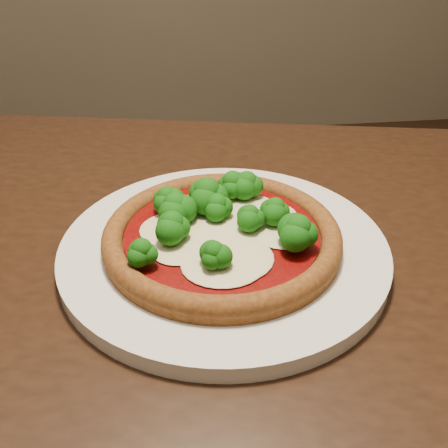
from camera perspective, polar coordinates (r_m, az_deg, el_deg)
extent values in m
cube|color=black|center=(0.57, -1.85, -4.38)|extent=(1.44, 1.03, 0.04)
cylinder|color=silver|center=(0.55, 0.00, -2.73)|extent=(0.35, 0.35, 0.02)
cylinder|color=brown|center=(0.53, -0.23, -1.71)|extent=(0.25, 0.25, 0.01)
torus|color=brown|center=(0.53, -0.23, -1.09)|extent=(0.25, 0.25, 0.02)
cylinder|color=#700605|center=(0.53, -0.23, -1.04)|extent=(0.21, 0.21, 0.00)
ellipsoid|color=beige|center=(0.48, -0.07, -4.58)|extent=(0.08, 0.07, 0.01)
ellipsoid|color=beige|center=(0.57, -2.63, 1.87)|extent=(0.07, 0.07, 0.01)
ellipsoid|color=beige|center=(0.57, 2.82, 1.92)|extent=(0.07, 0.06, 0.01)
ellipsoid|color=beige|center=(0.50, -5.14, -3.05)|extent=(0.06, 0.05, 0.00)
ellipsoid|color=beige|center=(0.58, -5.43, 2.18)|extent=(0.05, 0.05, 0.00)
ellipsoid|color=beige|center=(0.56, 5.59, 1.14)|extent=(0.05, 0.05, 0.00)
ellipsoid|color=beige|center=(0.53, 6.91, -1.01)|extent=(0.07, 0.06, 0.01)
ellipsoid|color=beige|center=(0.53, -1.23, -0.73)|extent=(0.10, 0.09, 0.01)
ellipsoid|color=beige|center=(0.53, -5.42, -0.53)|extent=(0.08, 0.07, 0.01)
ellipsoid|color=beige|center=(0.49, 0.46, -3.90)|extent=(0.09, 0.08, 0.01)
ellipsoid|color=#187312|center=(0.55, -1.95, 3.57)|extent=(0.05, 0.05, 0.04)
ellipsoid|color=#187312|center=(0.47, -1.12, -3.35)|extent=(0.03, 0.03, 0.03)
ellipsoid|color=#187312|center=(0.55, -6.56, 2.97)|extent=(0.04, 0.04, 0.03)
ellipsoid|color=#187312|center=(0.53, 5.85, 1.73)|extent=(0.04, 0.04, 0.03)
ellipsoid|color=#187312|center=(0.58, 2.64, 4.71)|extent=(0.04, 0.04, 0.03)
ellipsoid|color=#187312|center=(0.50, -5.95, -0.07)|extent=(0.04, 0.04, 0.04)
ellipsoid|color=#187312|center=(0.53, -5.59, 1.98)|extent=(0.05, 0.05, 0.04)
ellipsoid|color=#187312|center=(0.50, 8.45, -0.63)|extent=(0.05, 0.05, 0.04)
ellipsoid|color=#187312|center=(0.48, -9.38, -3.00)|extent=(0.04, 0.04, 0.03)
ellipsoid|color=#187312|center=(0.58, 1.00, 4.75)|extent=(0.04, 0.04, 0.04)
ellipsoid|color=#187312|center=(0.54, -0.79, 2.16)|extent=(0.04, 0.04, 0.03)
ellipsoid|color=#187312|center=(0.52, 2.97, 0.98)|extent=(0.03, 0.03, 0.03)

